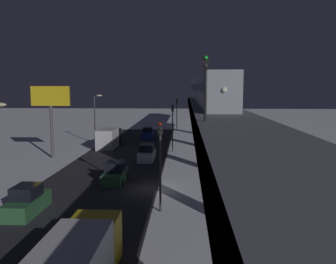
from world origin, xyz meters
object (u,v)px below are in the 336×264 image
(subway_train, at_px, (202,89))
(sedan_white, at_px, (147,154))
(sedan_green, at_px, (115,174))
(traffic_light_near, at_px, (160,153))
(sedan_blue, at_px, (148,134))
(traffic_light_mid, at_px, (173,121))
(rail_signal, at_px, (206,76))
(traffic_light_far, at_px, (177,110))
(delivery_van, at_px, (109,138))
(commercial_billboard, at_px, (51,103))
(sedan_green_2, at_px, (27,202))

(subway_train, xyz_separation_m, sedan_white, (7.58, 22.23, -7.67))
(sedan_green, distance_m, traffic_light_near, 9.55)
(sedan_blue, distance_m, traffic_light_mid, 14.08)
(traffic_light_near, bearing_deg, rail_signal, 136.71)
(traffic_light_far, bearing_deg, traffic_light_near, 90.00)
(delivery_van, bearing_deg, subway_train, -137.92)
(sedan_green, distance_m, traffic_light_mid, 17.31)
(subway_train, height_order, sedan_green, subway_train)
(rail_signal, bearing_deg, traffic_light_near, -43.29)
(sedan_white, bearing_deg, delivery_van, 125.01)
(traffic_light_far, bearing_deg, traffic_light_mid, 90.00)
(rail_signal, bearing_deg, sedan_blue, -79.06)
(sedan_white, height_order, sedan_blue, same)
(rail_signal, height_order, delivery_van, rail_signal)
(traffic_light_near, bearing_deg, sedan_white, -80.84)
(sedan_blue, height_order, traffic_light_near, traffic_light_near)
(commercial_billboard, bearing_deg, traffic_light_mid, -161.73)
(traffic_light_near, bearing_deg, sedan_green_2, 4.62)
(rail_signal, distance_m, delivery_van, 33.62)
(sedan_green, bearing_deg, sedan_blue, 90.00)
(traffic_light_far, xyz_separation_m, commercial_billboard, (14.83, 28.79, 2.63))
(rail_signal, xyz_separation_m, traffic_light_far, (2.93, -50.54, -5.22))
(sedan_green_2, xyz_separation_m, traffic_light_far, (-9.30, -48.53, 3.40))
(delivery_van, xyz_separation_m, commercial_billboard, (5.33, 8.42, 5.48))
(sedan_green, height_order, traffic_light_near, traffic_light_near)
(rail_signal, distance_m, sedan_green_2, 15.10)
(traffic_light_near, height_order, commercial_billboard, commercial_billboard)
(sedan_blue, xyz_separation_m, traffic_light_near, (-4.70, 36.72, 3.40))
(commercial_billboard, bearing_deg, sedan_green_2, 105.65)
(subway_train, xyz_separation_m, commercial_billboard, (19.51, 21.23, -1.64))
(traffic_light_near, height_order, traffic_light_mid, same)
(sedan_green, bearing_deg, traffic_light_far, 83.33)
(subway_train, relative_size, sedan_blue, 17.51)
(delivery_van, xyz_separation_m, traffic_light_near, (-9.50, 27.42, 2.85))
(traffic_light_near, distance_m, commercial_billboard, 24.24)
(delivery_van, bearing_deg, commercial_billboard, 57.66)
(sedan_white, distance_m, sedan_blue, 18.81)
(sedan_blue, xyz_separation_m, traffic_light_far, (-4.70, -11.06, 3.40))
(delivery_van, bearing_deg, traffic_light_near, 109.11)
(subway_train, distance_m, delivery_van, 20.39)
(sedan_white, xyz_separation_m, traffic_light_mid, (-2.90, -5.90, 3.40))
(sedan_green_2, bearing_deg, traffic_light_mid, -110.68)
(sedan_blue, relative_size, traffic_light_near, 0.66)
(traffic_light_near, relative_size, traffic_light_far, 1.00)
(sedan_blue, relative_size, delivery_van, 0.57)
(sedan_green, distance_m, sedan_white, 10.56)
(sedan_white, distance_m, commercial_billboard, 13.41)
(subway_train, height_order, traffic_light_near, subway_train)
(sedan_blue, bearing_deg, subway_train, 20.46)
(subway_train, relative_size, traffic_light_near, 11.57)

